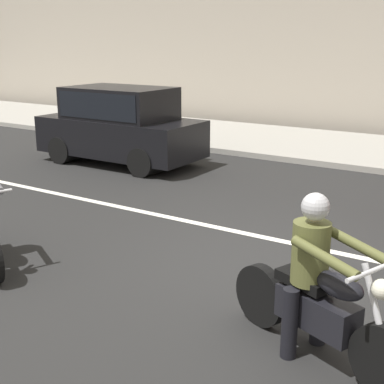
{
  "coord_description": "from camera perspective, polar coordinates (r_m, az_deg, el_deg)",
  "views": [
    {
      "loc": [
        2.71,
        -5.93,
        2.83
      ],
      "look_at": [
        -0.75,
        -0.52,
        0.99
      ],
      "focal_mm": 49.65,
      "sensor_mm": 36.0,
      "label": 1
    }
  ],
  "objects": [
    {
      "name": "ground_plane",
      "position": [
        7.11,
        7.49,
        -7.65
      ],
      "size": [
        80.0,
        80.0,
        0.0
      ],
      "primitive_type": "plane",
      "color": "black"
    },
    {
      "name": "lane_marking_stripe",
      "position": [
        7.71,
        13.9,
        -6.04
      ],
      "size": [
        18.0,
        0.14,
        0.01
      ],
      "primitive_type": "cube",
      "color": "silver",
      "rests_on": "ground_plane"
    },
    {
      "name": "motorcycle_with_rider_olive",
      "position": [
        4.99,
        13.31,
        -10.52
      ],
      "size": [
        2.0,
        0.97,
        1.56
      ],
      "color": "black",
      "rests_on": "ground_plane"
    },
    {
      "name": "parked_hatchback_black",
      "position": [
        12.65,
        -7.73,
        7.2
      ],
      "size": [
        3.91,
        1.76,
        1.8
      ],
      "color": "black",
      "rests_on": "ground_plane"
    }
  ]
}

